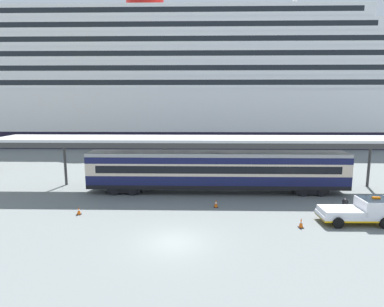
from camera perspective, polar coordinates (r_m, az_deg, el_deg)
name	(u,v)px	position (r m, az deg, el deg)	size (l,w,h in m)	color
ground_plane	(173,242)	(20.84, -3.43, -15.90)	(400.00, 400.00, 0.00)	slate
cruise_ship	(113,87)	(74.89, -14.23, 11.72)	(144.28, 25.31, 38.17)	black
platform_canopy	(217,140)	(30.84, 4.59, 2.50)	(43.42, 5.09, 5.48)	silver
train_carriage	(217,170)	(30.93, 4.56, -3.01)	(25.30, 2.81, 4.11)	black
service_truck	(362,210)	(26.65, 28.69, -9.09)	(5.22, 2.29, 2.02)	white
traffic_cone_near	(79,211)	(26.93, -20.00, -9.82)	(0.36, 0.36, 0.64)	black
traffic_cone_mid	(301,223)	(24.15, 19.32, -11.89)	(0.36, 0.36, 0.73)	black
traffic_cone_far	(216,203)	(27.10, 4.41, -9.09)	(0.36, 0.36, 0.70)	black
quay_bollard	(345,204)	(29.40, 26.20, -8.22)	(0.48, 0.48, 0.96)	black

